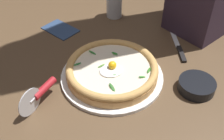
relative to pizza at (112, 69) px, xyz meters
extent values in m
cube|color=brown|center=(0.01, 0.01, -0.05)|extent=(2.40, 2.40, 0.03)
cylinder|color=white|center=(0.00, 0.00, -0.03)|extent=(0.33, 0.33, 0.01)
cylinder|color=tan|center=(0.00, 0.00, -0.01)|extent=(0.30, 0.30, 0.03)
torus|color=tan|center=(0.00, 0.00, 0.01)|extent=(0.30, 0.30, 0.02)
cylinder|color=beige|center=(0.00, 0.00, 0.01)|extent=(0.25, 0.25, 0.00)
ellipsoid|color=white|center=(0.01, 0.01, 0.01)|extent=(0.08, 0.07, 0.01)
sphere|color=yellow|center=(0.00, 0.00, 0.02)|extent=(0.03, 0.03, 0.03)
ellipsoid|color=#336C2D|center=(0.04, 0.08, 0.01)|extent=(0.01, 0.03, 0.01)
ellipsoid|color=#30772D|center=(0.03, -0.10, 0.01)|extent=(0.02, 0.03, 0.01)
ellipsoid|color=#2F7120|center=(-0.10, 0.06, 0.01)|extent=(0.03, 0.02, 0.01)
ellipsoid|color=#3C8536|center=(0.00, 0.04, 0.01)|extent=(0.02, 0.01, 0.01)
ellipsoid|color=#34802E|center=(-0.07, 0.08, 0.01)|extent=(0.02, 0.01, 0.01)
ellipsoid|color=#579A3C|center=(0.03, -0.02, 0.01)|extent=(0.03, 0.01, 0.01)
ellipsoid|color=#23692E|center=(0.10, -0.06, 0.01)|extent=(0.03, 0.01, 0.01)
ellipsoid|color=#2C7D29|center=(-0.04, -0.06, 0.01)|extent=(0.02, 0.03, 0.01)
cylinder|color=black|center=(-0.22, 0.16, -0.02)|extent=(0.11, 0.11, 0.03)
cylinder|color=silver|center=(0.27, 0.05, 0.01)|extent=(0.07, 0.06, 0.09)
cylinder|color=silver|center=(0.26, 0.04, 0.01)|extent=(0.02, 0.02, 0.01)
cylinder|color=#AA1D24|center=(0.22, 0.01, 0.01)|extent=(0.08, 0.07, 0.02)
cube|color=silver|center=(-0.31, -0.11, -0.03)|extent=(0.06, 0.12, 0.00)
cube|color=black|center=(-0.28, -0.01, -0.03)|extent=(0.05, 0.09, 0.01)
cylinder|color=silver|center=(-0.17, -0.36, 0.03)|extent=(0.07, 0.07, 0.12)
cylinder|color=#DCCB7B|center=(-0.17, -0.36, -0.02)|extent=(0.06, 0.06, 0.04)
cube|color=navy|center=(0.08, -0.35, -0.03)|extent=(0.14, 0.17, 0.01)
camera|label=1|loc=(0.26, 0.60, 0.58)|focal=43.68mm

